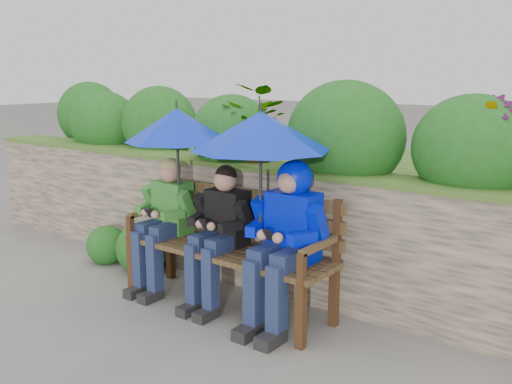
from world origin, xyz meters
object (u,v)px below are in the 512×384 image
Objects in this scene: park_bench at (232,240)px; umbrella_left at (177,125)px; boy_left at (164,217)px; boy_middle at (219,229)px; umbrella_right at (261,131)px; boy_right at (286,231)px.

umbrella_left reaches higher than park_bench.
boy_left is at bearing -168.95° from umbrella_left.
boy_middle is 1.26× the size of umbrella_left.
boy_left and boy_middle have the same top height.
umbrella_right reaches higher than boy_middle.
umbrella_right reaches higher than park_bench.
boy_right is (1.18, 0.00, 0.08)m from boy_left.
boy_middle is at bearing 178.90° from umbrella_right.
boy_left is 0.58m from boy_middle.
park_bench is at bearing 165.54° from umbrella_right.
boy_right is 1.20× the size of umbrella_right.
umbrella_left is (-0.44, 0.03, 0.75)m from boy_middle.
park_bench is 1.47× the size of boy_right.
umbrella_left is at bearing 11.05° from boy_left.
boy_middle is 0.92× the size of boy_right.
park_bench is at bearing 6.81° from boy_left.
boy_right is at bearing 0.20° from boy_left.
umbrella_left reaches higher than boy_middle.
boy_right is (0.54, -0.07, 0.18)m from park_bench.
boy_left is 0.92× the size of boy_right.
boy_left is (-0.65, -0.08, 0.10)m from park_bench.
boy_left is 0.76m from umbrella_left.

